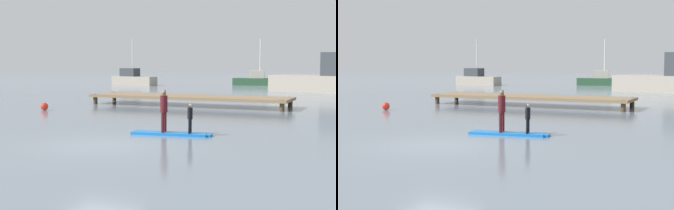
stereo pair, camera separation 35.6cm
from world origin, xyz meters
The scene contains 8 objects.
ground_plane centered at (0.00, 0.00, 0.00)m, with size 240.00×240.00×0.00m, color slate.
paddleboard_near centered at (1.21, 3.27, 0.05)m, with size 3.20×1.08×0.10m.
paddler_adult centered at (0.91, 3.23, 1.04)m, with size 0.33×0.51×1.63m.
paddler_child_solo centered at (1.95, 3.37, 0.73)m, with size 0.23×0.39×1.13m.
fishing_boat_green_midground centered at (-19.41, 38.94, 0.75)m, with size 6.15×2.79×5.44m.
motor_boat_small_navy centered at (-5.72, 44.12, 0.63)m, with size 5.76×2.68×5.40m.
floating_dock centered at (-2.93, 15.48, 0.56)m, with size 13.01×3.09×0.65m.
mooring_buoy_far centered at (-9.48, 9.27, 0.23)m, with size 0.45×0.45×0.45m, color red.
Camera 1 is at (9.02, -14.54, 2.86)m, focal length 54.18 mm.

